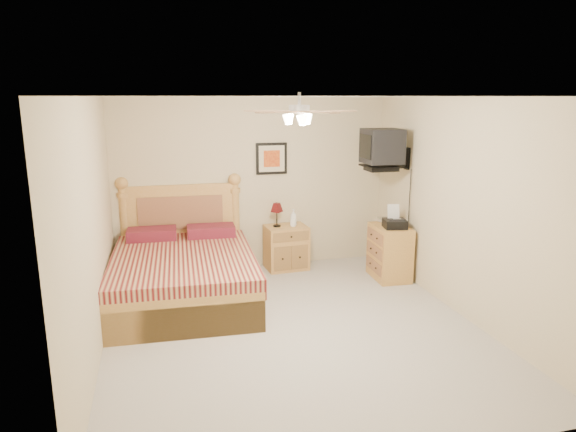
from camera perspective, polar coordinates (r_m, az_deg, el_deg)
The scene contains 17 objects.
floor at distance 5.81m, azimuth 0.59°, elevation -12.37°, with size 4.50×4.50×0.00m, color #A8A197.
ceiling at distance 5.24m, azimuth 0.66°, elevation 13.14°, with size 4.00×4.50×0.04m, color white.
wall_back at distance 7.54m, azimuth -3.86°, elevation 3.55°, with size 4.00×0.04×2.50m, color beige.
wall_front at distance 3.37m, azimuth 10.81°, elevation -8.87°, with size 4.00×0.04×2.50m, color beige.
wall_left at distance 5.25m, azimuth -20.97°, elevation -1.52°, with size 0.04×4.50×2.50m, color beige.
wall_right at distance 6.21m, azimuth 18.74°, elevation 0.81°, with size 0.04×4.50×2.50m, color beige.
bed at distance 6.44m, azimuth -11.65°, elevation -3.24°, with size 1.68×2.21×1.43m, color #C49040, non-canonical shape.
nightstand at distance 7.61m, azimuth -0.19°, elevation -3.50°, with size 0.60×0.45×0.65m, color #B6853D.
table_lamp at distance 7.47m, azimuth -1.25°, elevation 0.14°, with size 0.19×0.19×0.35m, color #550F10, non-canonical shape.
lotion_bottle at distance 7.49m, azimuth 0.59°, elevation -0.20°, with size 0.10×0.10×0.25m, color white.
framed_picture at distance 7.52m, azimuth -1.85°, elevation 6.40°, with size 0.46×0.04×0.46m, color black.
dresser at distance 7.33m, azimuth 11.22°, elevation -3.98°, with size 0.44×0.64×0.75m, color #A57539.
fax_machine at distance 7.11m, azimuth 11.81°, elevation -0.09°, with size 0.29×0.31×0.31m, color black, non-canonical shape.
magazine_lower at distance 7.41m, azimuth 10.17°, elevation -0.63°, with size 0.18×0.25×0.02m, color #C1B099.
magazine_upper at distance 7.44m, azimuth 10.28°, elevation -0.40°, with size 0.22×0.29×0.02m, color gray.
wall_tv at distance 7.15m, azimuth 11.51°, elevation 7.33°, with size 0.56×0.46×0.58m, color black, non-canonical shape.
ceiling_fan at distance 5.05m, azimuth 1.26°, elevation 11.55°, with size 1.14×1.14×0.28m, color silver, non-canonical shape.
Camera 1 is at (-1.37, -5.06, 2.49)m, focal length 32.00 mm.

